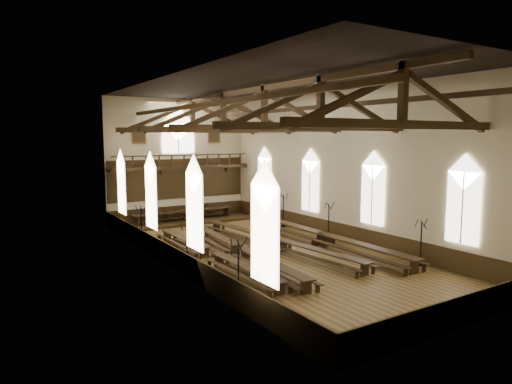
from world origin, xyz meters
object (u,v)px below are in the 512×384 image
candelabrum_left_far (142,232)px  candelabrum_left_near (239,283)px  candelabrum_right_mid (328,228)px  candelabrum_right_near (420,252)px  refectory_row_b (241,249)px  refectory_row_c (276,241)px  refectory_row_d (323,236)px  dais (184,221)px  high_table (184,212)px  candelabrum_right_far (283,217)px  refectory_row_a (211,253)px  candelabrum_left_mid (187,257)px

candelabrum_left_far → candelabrum_left_near: bearing=-90.0°
candelabrum_right_mid → candelabrum_right_near: bearing=-90.0°
refectory_row_b → refectory_row_c: size_ratio=0.99×
refectory_row_d → dais: size_ratio=1.33×
refectory_row_b → high_table: (1.67, 11.86, 0.37)m
refectory_row_b → candelabrum_left_near: candelabrum_left_near is taller
candelabrum_right_far → refectory_row_a: bearing=-147.1°
high_table → candelabrum_right_far: size_ratio=3.26×
refectory_row_a → candelabrum_right_near: candelabrum_right_near is taller
refectory_row_d → candelabrum_left_mid: 9.71m
refectory_row_c → candelabrum_right_far: candelabrum_right_far is taller
candelabrum_left_far → candelabrum_right_near: candelabrum_left_far is taller
candelabrum_left_mid → candelabrum_right_far: 13.12m
refectory_row_c → dais: size_ratio=1.26×
candelabrum_left_near → candelabrum_right_far: size_ratio=1.05×
candelabrum_left_near → refectory_row_a: bearing=73.1°
refectory_row_c → candelabrum_left_near: bearing=-134.4°
high_table → candelabrum_right_far: bearing=-44.2°
refectory_row_d → candelabrum_right_far: size_ratio=5.72×
candelabrum_left_mid → candelabrum_right_near: (11.10, -5.67, -0.01)m
refectory_row_b → candelabrum_left_near: 7.06m
candelabrum_left_mid → candelabrum_right_far: (11.10, 6.99, 0.02)m
refectory_row_a → candelabrum_right_near: bearing=-36.3°
refectory_row_a → refectory_row_c: (4.59, 0.31, 0.05)m
refectory_row_c → candelabrum_left_far: size_ratio=5.62×
refectory_row_c → candelabrum_left_mid: (-6.52, -1.37, 0.25)m
high_table → refectory_row_c: bearing=-83.9°
candelabrum_right_mid → candelabrum_right_far: candelabrum_right_far is taller
refectory_row_b → candelabrum_left_near: bearing=-121.0°
high_table → candelabrum_right_far: (5.79, -5.63, -0.09)m
candelabrum_right_mid → refectory_row_b: bearing=-172.5°
refectory_row_c → candelabrum_left_near: 9.31m
refectory_row_a → refectory_row_d: (7.75, -0.43, 0.11)m
candelabrum_right_mid → candelabrum_right_far: bearing=90.0°
dais → refectory_row_d: bearing=-70.0°
refectory_row_a → candelabrum_left_mid: size_ratio=5.29×
refectory_row_a → candelabrum_right_mid: bearing=4.3°
candelabrum_left_mid → candelabrum_left_far: bearing=90.0°
refectory_row_c → candelabrum_right_near: (4.58, -7.04, 0.23)m
dais → candelabrum_left_far: size_ratio=4.45×
candelabrum_right_near → dais: bearing=107.6°
dais → candelabrum_right_mid: candelabrum_right_mid is taller
candelabrum_left_far → candelabrum_left_mid: bearing=-90.0°
refectory_row_a → high_table: bearing=73.7°
high_table → candelabrum_right_far: 8.08m
refectory_row_a → candelabrum_right_mid: 9.20m
candelabrum_left_near → candelabrum_left_far: 12.51m
refectory_row_a → candelabrum_left_mid: bearing=-151.2°
refectory_row_b → candelabrum_left_mid: (-3.64, -0.77, 0.26)m
refectory_row_b → candelabrum_right_near: size_ratio=5.60×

